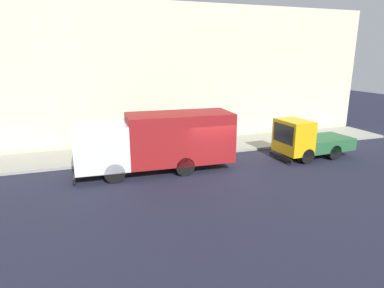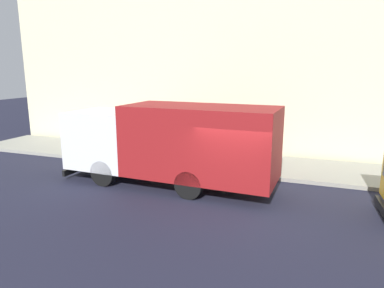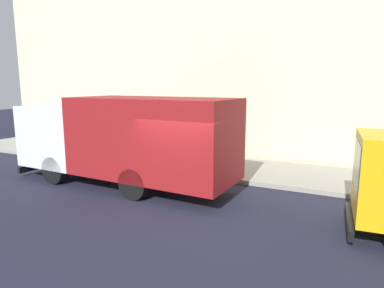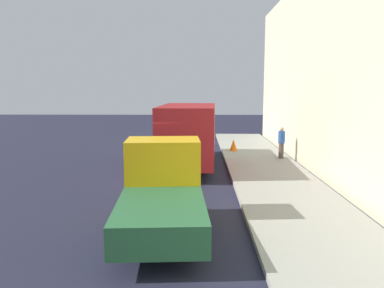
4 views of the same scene
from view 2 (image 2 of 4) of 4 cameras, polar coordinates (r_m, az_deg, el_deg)
name	(u,v)px [view 2 (image 2 of 4)]	position (r m, az deg, el deg)	size (l,w,h in m)	color
ground	(232,205)	(11.44, 6.59, -9.99)	(80.00, 80.00, 0.00)	#1F2032
sidewalk	(257,165)	(15.85, 10.67, -3.44)	(3.53, 30.00, 0.16)	#9A9A8F
building_facade	(269,61)	(17.51, 12.55, 13.17)	(0.50, 30.00, 9.34)	beige
large_utility_truck	(171,141)	(12.84, -3.56, 0.43)	(2.75, 8.23, 3.05)	white
pedestrian_walking	(185,134)	(17.78, -1.18, 1.67)	(0.39, 0.39, 1.67)	#544942
traffic_cone_orange	(120,150)	(16.98, -11.81, -0.98)	(0.47, 0.47, 0.67)	orange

